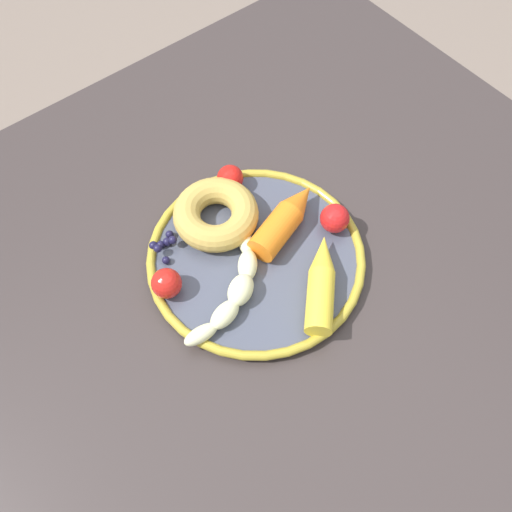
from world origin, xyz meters
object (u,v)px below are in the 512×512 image
(dining_table, at_px, (237,321))
(donut, at_px, (216,214))
(carrot_orange, at_px, (286,218))
(tomato_near, at_px, (230,178))
(tomato_mid, at_px, (335,218))
(banana, at_px, (235,288))
(plate, at_px, (256,257))
(tomato_far, at_px, (167,283))
(blueberry_pile, at_px, (167,244))
(carrot_yellow, at_px, (321,282))

(dining_table, bearing_deg, donut, 66.16)
(dining_table, relative_size, carrot_orange, 8.49)
(tomato_near, height_order, tomato_mid, tomato_mid)
(dining_table, height_order, banana, banana)
(dining_table, distance_m, donut, 0.16)
(plate, relative_size, tomato_mid, 7.28)
(dining_table, bearing_deg, tomato_near, 54.60)
(tomato_far, bearing_deg, banana, -41.17)
(donut, relative_size, tomato_far, 2.97)
(banana, bearing_deg, dining_table, 51.67)
(banana, xyz_separation_m, blueberry_pile, (-0.03, 0.11, -0.00))
(banana, bearing_deg, blueberry_pile, 104.36)
(banana, relative_size, tomato_near, 4.40)
(carrot_yellow, relative_size, tomato_mid, 3.03)
(banana, xyz_separation_m, donut, (0.05, 0.10, 0.01))
(donut, height_order, tomato_near, same)
(carrot_yellow, bearing_deg, carrot_orange, 75.57)
(banana, distance_m, donut, 0.11)
(carrot_orange, bearing_deg, banana, -161.94)
(carrot_orange, height_order, carrot_yellow, carrot_orange)
(plate, height_order, banana, banana)
(plate, distance_m, donut, 0.08)
(blueberry_pile, xyz_separation_m, tomato_near, (0.13, 0.03, 0.01))
(dining_table, distance_m, tomato_near, 0.20)
(carrot_orange, xyz_separation_m, blueberry_pile, (-0.14, 0.07, -0.01))
(carrot_orange, relative_size, tomato_mid, 3.32)
(dining_table, relative_size, carrot_yellow, 9.31)
(carrot_orange, xyz_separation_m, carrot_yellow, (-0.03, -0.10, -0.00))
(blueberry_pile, relative_size, tomato_near, 1.47)
(carrot_orange, height_order, donut, carrot_orange)
(tomato_mid, bearing_deg, blueberry_pile, 149.83)
(tomato_near, xyz_separation_m, tomato_far, (-0.16, -0.08, 0.00))
(dining_table, relative_size, plate, 3.87)
(carrot_orange, relative_size, tomato_near, 3.53)
(dining_table, xyz_separation_m, donut, (0.04, 0.10, 0.12))
(carrot_yellow, relative_size, tomato_far, 3.09)
(plate, relative_size, banana, 1.76)
(plate, height_order, donut, donut)
(plate, distance_m, tomato_near, 0.12)
(donut, bearing_deg, blueberry_pile, 174.17)
(carrot_yellow, bearing_deg, tomato_near, 87.28)
(donut, height_order, blueberry_pile, donut)
(tomato_mid, bearing_deg, tomato_far, 165.62)
(carrot_orange, distance_m, blueberry_pile, 0.16)
(tomato_far, bearing_deg, tomato_near, 26.99)
(dining_table, bearing_deg, tomato_mid, -2.97)
(blueberry_pile, bearing_deg, donut, -5.83)
(plate, xyz_separation_m, donut, (-0.01, 0.08, 0.02))
(donut, height_order, tomato_far, tomato_far)
(tomato_far, bearing_deg, plate, -14.11)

